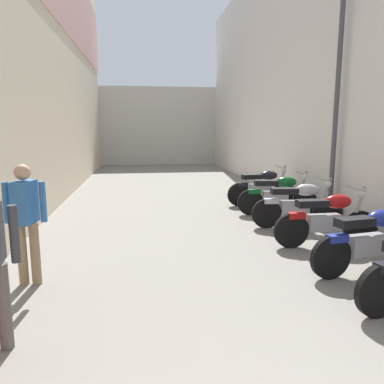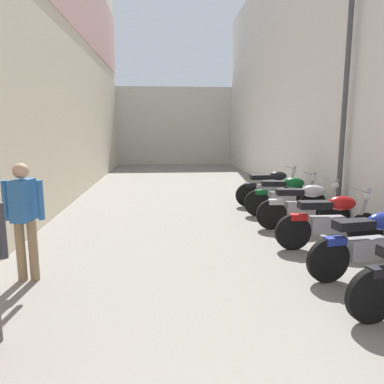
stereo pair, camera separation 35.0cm
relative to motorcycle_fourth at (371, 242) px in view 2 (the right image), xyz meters
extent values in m
plane|color=gray|center=(-2.16, 3.37, -0.50)|extent=(36.83, 36.83, 0.00)
cube|color=beige|center=(-5.45, 5.37, 3.77)|extent=(0.40, 20.83, 8.55)
cube|color=silver|center=(1.14, 5.37, 3.25)|extent=(0.40, 20.83, 7.50)
cube|color=beige|center=(-2.16, 16.79, 1.58)|extent=(9.20, 2.00, 4.16)
cylinder|color=black|center=(-0.63, -1.14, -0.20)|extent=(0.60, 0.18, 0.60)
cube|color=black|center=(-0.55, -1.13, 0.06)|extent=(0.30, 0.19, 0.10)
cylinder|color=black|center=(-0.63, -0.11, -0.20)|extent=(0.60, 0.18, 0.60)
cube|color=#9E9EA3|center=(-0.06, -0.01, -0.08)|extent=(0.59, 0.29, 0.28)
ellipsoid|color=navy|center=(0.17, 0.03, 0.28)|extent=(0.52, 0.34, 0.24)
cube|color=black|center=(-0.29, -0.05, 0.26)|extent=(0.55, 0.30, 0.12)
cube|color=navy|center=(-0.55, -0.09, 0.06)|extent=(0.30, 0.18, 0.10)
cylinder|color=black|center=(0.62, 1.21, -0.20)|extent=(0.60, 0.08, 0.60)
cylinder|color=black|center=(-0.63, 1.21, -0.20)|extent=(0.60, 0.08, 0.60)
cube|color=#9E9EA3|center=(-0.06, 1.21, -0.08)|extent=(0.56, 0.20, 0.28)
ellipsoid|color=#AD1414|center=(0.17, 1.21, 0.28)|extent=(0.48, 0.26, 0.24)
cube|color=black|center=(-0.29, 1.21, 0.26)|extent=(0.52, 0.22, 0.12)
cylinder|color=#9E9EA3|center=(0.55, 1.21, 0.15)|extent=(0.25, 0.06, 0.77)
cylinder|color=#9E9EA3|center=(0.48, 1.21, 0.50)|extent=(0.04, 0.58, 0.04)
sphere|color=silver|center=(0.60, 1.21, 0.40)|extent=(0.14, 0.14, 0.14)
cube|color=#AD1414|center=(-0.55, 1.21, 0.06)|extent=(0.28, 0.14, 0.10)
cylinder|color=black|center=(0.61, 2.37, -0.20)|extent=(0.60, 0.13, 0.60)
cylinder|color=black|center=(-0.63, 2.47, -0.20)|extent=(0.60, 0.13, 0.60)
cube|color=#9E9EA3|center=(-0.06, 2.42, -0.08)|extent=(0.57, 0.25, 0.28)
ellipsoid|color=#B7B7BC|center=(0.17, 2.40, 0.28)|extent=(0.50, 0.30, 0.24)
cube|color=black|center=(-0.29, 2.44, 0.26)|extent=(0.54, 0.26, 0.12)
cylinder|color=#9E9EA3|center=(0.54, 2.37, 0.15)|extent=(0.25, 0.08, 0.77)
cylinder|color=#9E9EA3|center=(0.47, 2.38, 0.50)|extent=(0.08, 0.58, 0.04)
sphere|color=silver|center=(0.59, 2.37, 0.40)|extent=(0.14, 0.14, 0.14)
cube|color=#B7B7BC|center=(-0.55, 2.46, 0.06)|extent=(0.29, 0.16, 0.10)
cylinder|color=black|center=(0.61, 3.44, -0.20)|extent=(0.61, 0.16, 0.60)
cylinder|color=black|center=(-0.63, 3.60, -0.20)|extent=(0.61, 0.16, 0.60)
cube|color=#9E9EA3|center=(-0.06, 3.53, -0.08)|extent=(0.58, 0.27, 0.28)
ellipsoid|color=#0F5123|center=(0.17, 3.50, 0.28)|extent=(0.51, 0.32, 0.24)
cube|color=black|center=(-0.29, 3.56, 0.26)|extent=(0.54, 0.28, 0.12)
cylinder|color=#9E9EA3|center=(0.54, 3.45, 0.15)|extent=(0.25, 0.09, 0.77)
cylinder|color=#9E9EA3|center=(0.47, 3.46, 0.50)|extent=(0.11, 0.58, 0.04)
sphere|color=silver|center=(0.59, 3.44, 0.40)|extent=(0.14, 0.14, 0.14)
cube|color=#0F5123|center=(-0.55, 3.59, 0.06)|extent=(0.30, 0.17, 0.10)
cylinder|color=black|center=(0.61, 4.72, -0.20)|extent=(0.60, 0.12, 0.60)
cylinder|color=black|center=(-0.63, 4.63, -0.20)|extent=(0.60, 0.12, 0.60)
cube|color=#9E9EA3|center=(-0.06, 4.67, -0.08)|extent=(0.57, 0.24, 0.28)
ellipsoid|color=black|center=(0.17, 4.69, 0.28)|extent=(0.50, 0.29, 0.24)
cube|color=black|center=(-0.29, 4.65, 0.26)|extent=(0.53, 0.26, 0.12)
cylinder|color=#9E9EA3|center=(0.54, 4.71, 0.15)|extent=(0.25, 0.08, 0.77)
cylinder|color=#9E9EA3|center=(0.47, 4.71, 0.50)|extent=(0.08, 0.58, 0.04)
sphere|color=silver|center=(0.59, 4.72, 0.40)|extent=(0.14, 0.14, 0.14)
cube|color=black|center=(-0.55, 4.63, 0.06)|extent=(0.29, 0.16, 0.10)
cylinder|color=#333338|center=(-4.24, -1.20, 0.59)|extent=(0.08, 0.08, 0.52)
cylinder|color=#8C7251|center=(-4.66, 0.26, -0.09)|extent=(0.12, 0.12, 0.82)
cylinder|color=#8C7251|center=(-4.50, 0.26, -0.09)|extent=(0.12, 0.12, 0.82)
cube|color=#2D66A5|center=(-4.58, 0.26, 0.59)|extent=(0.27, 0.38, 0.54)
sphere|color=tan|center=(-4.58, 0.26, 0.97)|extent=(0.20, 0.20, 0.20)
cylinder|color=#2D66A5|center=(-4.80, 0.26, 0.59)|extent=(0.08, 0.08, 0.52)
cylinder|color=#2D66A5|center=(-4.36, 0.26, 0.59)|extent=(0.08, 0.08, 0.52)
cylinder|color=#47474C|center=(0.79, 2.60, 1.98)|extent=(0.10, 0.10, 4.95)
camera|label=1|loc=(-3.10, -4.53, 1.52)|focal=34.55mm
camera|label=2|loc=(-2.76, -4.56, 1.52)|focal=34.55mm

